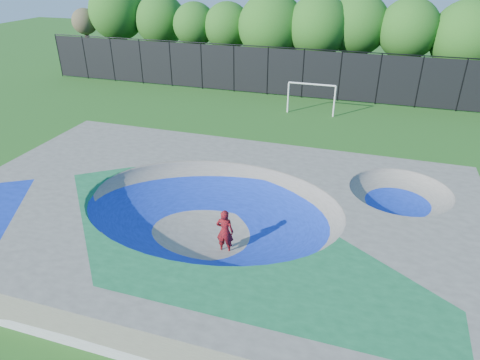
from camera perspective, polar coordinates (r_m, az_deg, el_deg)
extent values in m
plane|color=#1E5417|center=(18.55, -3.71, -6.98)|extent=(120.00, 120.00, 0.00)
cube|color=gray|center=(18.14, -3.78, -5.03)|extent=(22.00, 14.00, 1.50)
imported|color=red|center=(16.87, -2.03, -6.88)|extent=(0.72, 0.49, 1.93)
cube|color=black|center=(17.42, -1.97, -9.43)|extent=(0.78, 0.23, 0.05)
cylinder|color=white|center=(32.96, 6.44, 10.88)|extent=(0.12, 0.12, 2.30)
cylinder|color=white|center=(32.50, 12.48, 10.17)|extent=(0.12, 0.12, 2.30)
cylinder|color=white|center=(32.38, 9.60, 12.48)|extent=(3.44, 0.12, 0.12)
cylinder|color=black|center=(46.86, -22.99, 15.01)|extent=(0.09, 0.09, 4.00)
cylinder|color=black|center=(45.01, -19.94, 15.08)|extent=(0.09, 0.09, 4.00)
cylinder|color=black|center=(43.29, -16.63, 15.12)|extent=(0.09, 0.09, 4.00)
cylinder|color=black|center=(41.72, -13.06, 15.10)|extent=(0.09, 0.09, 4.00)
cylinder|color=black|center=(40.31, -9.23, 15.02)|extent=(0.09, 0.09, 4.00)
cylinder|color=black|center=(39.08, -5.14, 14.87)|extent=(0.09, 0.09, 4.00)
cylinder|color=black|center=(38.05, -0.82, 14.62)|extent=(0.09, 0.09, 4.00)
cylinder|color=black|center=(37.23, 3.70, 14.28)|extent=(0.09, 0.09, 4.00)
cylinder|color=black|center=(36.64, 8.39, 13.84)|extent=(0.09, 0.09, 4.00)
cylinder|color=black|center=(36.29, 13.17, 13.29)|extent=(0.09, 0.09, 4.00)
cylinder|color=black|center=(36.18, 17.99, 12.65)|extent=(0.09, 0.09, 4.00)
cylinder|color=black|center=(36.33, 22.78, 11.91)|extent=(0.09, 0.09, 4.00)
cylinder|color=black|center=(36.72, 27.47, 11.12)|extent=(0.09, 0.09, 4.00)
cube|color=black|center=(36.64, 8.39, 13.84)|extent=(48.00, 0.03, 3.80)
cylinder|color=black|center=(36.23, 8.61, 16.91)|extent=(48.00, 0.08, 0.08)
cylinder|color=#483524|center=(49.81, -19.45, 15.99)|extent=(0.44, 0.44, 3.60)
sphere|color=brown|center=(49.38, -20.00, 19.26)|extent=(2.60, 2.60, 2.60)
cylinder|color=#483524|center=(48.97, -15.50, 16.29)|extent=(0.44, 0.44, 3.48)
sphere|color=#215D18|center=(48.43, -16.10, 20.74)|extent=(5.62, 5.62, 5.62)
cylinder|color=#483524|center=(47.52, -10.17, 16.16)|extent=(0.44, 0.44, 2.93)
sphere|color=#215D18|center=(46.99, -10.53, 20.20)|extent=(5.12, 5.12, 5.12)
cylinder|color=#483524|center=(43.96, -5.87, 15.81)|extent=(0.44, 0.44, 3.34)
sphere|color=#215D18|center=(43.43, -6.09, 19.94)|extent=(4.08, 4.08, 4.08)
cylinder|color=#483524|center=(42.91, -1.64, 15.54)|extent=(0.44, 0.44, 3.18)
sphere|color=#215D18|center=(42.36, -1.70, 19.81)|extent=(4.36, 4.36, 4.36)
cylinder|color=#483524|center=(41.24, 3.99, 14.73)|extent=(0.44, 0.44, 2.82)
sphere|color=#215D18|center=(40.60, 4.17, 19.72)|extent=(5.90, 5.90, 5.90)
cylinder|color=#483524|center=(40.39, 9.92, 14.42)|extent=(0.44, 0.44, 3.22)
sphere|color=#215D18|center=(39.76, 10.36, 19.50)|extent=(5.36, 5.36, 5.36)
cylinder|color=#483524|center=(41.10, 14.85, 14.31)|extent=(0.44, 0.44, 3.42)
sphere|color=#215D18|center=(40.48, 15.50, 19.33)|extent=(5.18, 5.18, 5.18)
cylinder|color=#483524|center=(40.65, 20.69, 13.29)|extent=(0.44, 0.44, 3.36)
sphere|color=#215D18|center=(40.03, 21.56, 18.20)|extent=(5.00, 5.00, 5.00)
cylinder|color=#483524|center=(41.29, 26.94, 11.81)|extent=(0.44, 0.44, 2.67)
sphere|color=#215D18|center=(40.66, 28.02, 16.52)|extent=(5.79, 5.79, 5.79)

